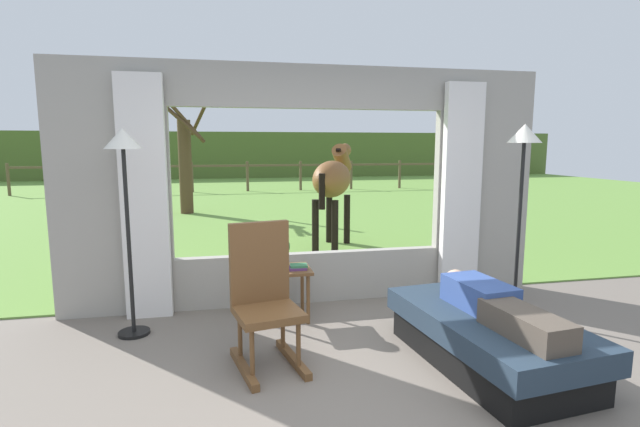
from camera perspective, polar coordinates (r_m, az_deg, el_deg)
The scene contains 17 objects.
ground_plane at distance 3.33m, azimuth 6.91°, elevation -22.82°, with size 12.00×12.00×0.00m, color #70665B.
back_wall_with_window at distance 5.07m, azimuth -1.07°, elevation 2.97°, with size 5.20×0.12×2.55m.
curtain_panel_left at distance 4.90m, azimuth -20.55°, elevation 1.68°, with size 0.44×0.10×2.40m, color silver.
curtain_panel_right at distance 5.51m, azimuth 16.76°, elevation 2.53°, with size 0.44×0.10×2.40m, color silver.
outdoor_pasture_lawn at distance 15.98m, azimuth -8.40°, elevation 2.07°, with size 36.00×21.68×0.02m, color olive.
distant_hill_ridge at distance 25.72m, azimuth -9.82°, elevation 7.02°, with size 36.00×2.00×2.40m, color #4C622B.
recliner_sofa at distance 4.03m, azimuth 19.63°, elevation -14.09°, with size 1.08×1.79×0.42m.
reclining_person at distance 3.89m, azimuth 20.24°, elevation -10.19°, with size 0.40×1.44×0.22m.
rocking_chair at distance 3.77m, azimuth -6.82°, elevation -9.92°, with size 0.59×0.76×1.12m.
side_table at distance 4.69m, azimuth -3.90°, elevation -7.75°, with size 0.44×0.44×0.52m.
potted_plant at distance 4.67m, azimuth -5.01°, elevation -4.33°, with size 0.22×0.22×0.32m.
book_stack at distance 4.61m, azimuth -2.69°, elevation -6.50°, with size 0.19×0.15×0.05m.
floor_lamp_left at distance 4.45m, azimuth -22.66°, elevation 4.93°, with size 0.32×0.32×1.87m.
floor_lamp_right at distance 4.96m, azimuth 23.42°, elevation 5.68°, with size 0.32×0.32×1.92m.
horse at distance 7.80m, azimuth 1.63°, elevation 4.14°, with size 1.17×1.75×1.73m.
pasture_tree at distance 12.18m, azimuth -15.99°, elevation 6.06°, with size 1.27×1.27×2.87m.
pasture_fence_line at distance 17.70m, azimuth -8.81°, elevation 5.05°, with size 16.10×0.10×1.10m.
Camera 1 is at (-0.94, -2.70, 1.72)m, focal length 26.35 mm.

